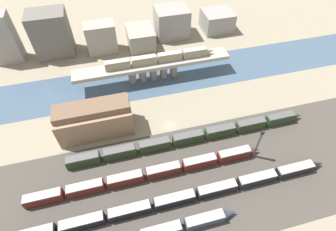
# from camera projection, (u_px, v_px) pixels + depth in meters

# --- Properties ---
(ground_plane) EXTENTS (400.00, 400.00, 0.00)m
(ground_plane) POSITION_uv_depth(u_px,v_px,m) (169.00, 125.00, 99.16)
(ground_plane) COLOR gray
(railbed_yard) EXTENTS (280.00, 42.00, 0.01)m
(railbed_yard) POSITION_uv_depth(u_px,v_px,m) (188.00, 181.00, 83.73)
(railbed_yard) COLOR #423D38
(railbed_yard) RESTS_ON ground
(river_water) EXTENTS (320.00, 23.27, 0.01)m
(river_water) POSITION_uv_depth(u_px,v_px,m) (153.00, 79.00, 117.09)
(river_water) COLOR #3D5166
(river_water) RESTS_ON ground
(bridge) EXTENTS (67.08, 7.41, 8.76)m
(bridge) POSITION_uv_depth(u_px,v_px,m) (153.00, 67.00, 112.16)
(bridge) COLOR gray
(bridge) RESTS_ON ground
(train_on_bridge) EXTENTS (47.15, 2.69, 3.65)m
(train_on_bridge) POSITION_uv_depth(u_px,v_px,m) (160.00, 58.00, 109.74)
(train_on_bridge) COLOR gray
(train_on_bridge) RESTS_ON bridge
(train_yard_mid) EXTENTS (97.59, 2.99, 3.57)m
(train_yard_mid) POSITION_uv_depth(u_px,v_px,m) (180.00, 198.00, 78.14)
(train_yard_mid) COLOR black
(train_yard_mid) RESTS_ON ground
(train_yard_far) EXTENTS (76.42, 2.94, 4.06)m
(train_yard_far) POSITION_uv_depth(u_px,v_px,m) (149.00, 174.00, 83.26)
(train_yard_far) COLOR #5B1E19
(train_yard_far) RESTS_ON ground
(train_yard_outer) EXTENTS (87.39, 2.99, 4.18)m
(train_yard_outer) POSITION_uv_depth(u_px,v_px,m) (191.00, 137.00, 92.79)
(train_yard_outer) COLOR #23381E
(train_yard_outer) RESTS_ON ground
(warehouse_building) EXTENTS (26.18, 10.89, 13.13)m
(warehouse_building) POSITION_uv_depth(u_px,v_px,m) (95.00, 119.00, 92.91)
(warehouse_building) COLOR #937056
(warehouse_building) RESTS_ON ground
(signal_tower) EXTENTS (1.00, 0.84, 13.62)m
(signal_tower) POSITION_uv_depth(u_px,v_px,m) (257.00, 144.00, 85.01)
(signal_tower) COLOR #4C4C51
(signal_tower) RESTS_ON ground
(city_block_far_left) EXTENTS (12.22, 8.08, 22.91)m
(city_block_far_left) POSITION_uv_depth(u_px,v_px,m) (2.00, 39.00, 117.93)
(city_block_far_left) COLOR gray
(city_block_far_left) RESTS_ON ground
(city_block_left) EXTENTS (16.93, 12.60, 21.27)m
(city_block_left) POSITION_uv_depth(u_px,v_px,m) (52.00, 34.00, 122.03)
(city_block_left) COLOR #605B56
(city_block_left) RESTS_ON ground
(city_block_center) EXTENTS (14.05, 8.70, 14.62)m
(city_block_center) POSITION_uv_depth(u_px,v_px,m) (101.00, 38.00, 125.87)
(city_block_center) COLOR gray
(city_block_center) RESTS_ON ground
(city_block_right) EXTENTS (12.66, 15.46, 9.27)m
(city_block_right) POSITION_uv_depth(u_px,v_px,m) (140.00, 37.00, 131.03)
(city_block_right) COLOR gray
(city_block_right) RESTS_ON ground
(city_block_far_right) EXTENTS (16.44, 14.01, 14.66)m
(city_block_far_right) POSITION_uv_depth(u_px,v_px,m) (172.00, 22.00, 135.79)
(city_block_far_right) COLOR gray
(city_block_far_right) RESTS_ON ground
(city_block_tall) EXTENTS (15.45, 14.16, 10.01)m
(city_block_tall) POSITION_uv_depth(u_px,v_px,m) (217.00, 21.00, 141.33)
(city_block_tall) COLOR gray
(city_block_tall) RESTS_ON ground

